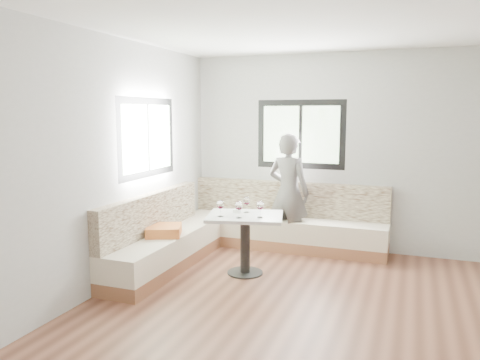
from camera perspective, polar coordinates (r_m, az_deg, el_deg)
name	(u,v)px	position (r m, az deg, el deg)	size (l,w,h in m)	color
room	(327,173)	(4.38, 10.61, 0.89)	(5.01, 5.01, 2.81)	brown
banquette	(235,232)	(6.46, -0.59, -6.41)	(2.90, 2.80, 0.95)	brown
table	(245,230)	(5.71, 0.63, -6.08)	(1.04, 0.89, 0.74)	black
person	(289,193)	(6.66, 5.94, -1.53)	(0.61, 0.40, 1.68)	#565250
olive_ramekin	(237,211)	(5.79, -0.38, -3.78)	(0.10, 0.10, 0.04)	white
wine_glass_a	(220,205)	(5.55, -2.41, -3.07)	(0.09, 0.09, 0.20)	white
wine_glass_b	(239,206)	(5.47, -0.15, -3.22)	(0.09, 0.09, 0.20)	white
wine_glass_c	(260,206)	(5.50, 2.48, -3.17)	(0.09, 0.09, 0.20)	white
wine_glass_d	(246,201)	(5.77, 0.80, -2.62)	(0.09, 0.09, 0.20)	white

